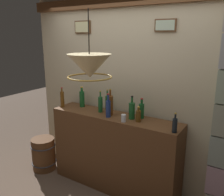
{
  "coord_description": "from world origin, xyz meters",
  "views": [
    {
      "loc": [
        1.6,
        -1.74,
        2.11
      ],
      "look_at": [
        0.0,
        0.76,
        1.33
      ],
      "focal_mm": 38.49,
      "sensor_mm": 36.0,
      "label": 1
    }
  ],
  "objects_px": {
    "liquor_bottle_rye": "(175,125)",
    "liquor_bottle_port": "(82,99)",
    "liquor_bottle_sherry": "(107,102)",
    "pendant_lamp": "(90,67)",
    "liquor_bottle_vermouth": "(141,110)",
    "liquor_bottle_amaro": "(62,99)",
    "glass_tumbler_rocks": "(124,118)",
    "liquor_bottle_mezcal": "(110,105)",
    "wooden_barrel": "(44,154)",
    "liquor_bottle_vodka": "(138,116)",
    "liquor_bottle_rum": "(132,110)",
    "liquor_bottle_scotch": "(100,104)",
    "liquor_bottle_whiskey": "(108,108)"
  },
  "relations": [
    {
      "from": "liquor_bottle_rye",
      "to": "liquor_bottle_port",
      "type": "height_order",
      "value": "liquor_bottle_port"
    },
    {
      "from": "liquor_bottle_sherry",
      "to": "pendant_lamp",
      "type": "xyz_separation_m",
      "value": [
        0.36,
        -0.85,
        0.62
      ]
    },
    {
      "from": "liquor_bottle_rye",
      "to": "liquor_bottle_vermouth",
      "type": "bearing_deg",
      "value": 155.74
    },
    {
      "from": "liquor_bottle_amaro",
      "to": "glass_tumbler_rocks",
      "type": "height_order",
      "value": "liquor_bottle_amaro"
    },
    {
      "from": "liquor_bottle_sherry",
      "to": "liquor_bottle_mezcal",
      "type": "xyz_separation_m",
      "value": [
        0.16,
        -0.17,
        0.03
      ]
    },
    {
      "from": "liquor_bottle_mezcal",
      "to": "wooden_barrel",
      "type": "xyz_separation_m",
      "value": [
        -1.15,
        -0.19,
        -0.95
      ]
    },
    {
      "from": "liquor_bottle_vodka",
      "to": "liquor_bottle_rye",
      "type": "xyz_separation_m",
      "value": [
        0.48,
        -0.09,
        0.01
      ]
    },
    {
      "from": "liquor_bottle_port",
      "to": "wooden_barrel",
      "type": "distance_m",
      "value": 1.15
    },
    {
      "from": "liquor_bottle_amaro",
      "to": "liquor_bottle_rum",
      "type": "distance_m",
      "value": 1.11
    },
    {
      "from": "liquor_bottle_amaro",
      "to": "liquor_bottle_vodka",
      "type": "relative_size",
      "value": 1.52
    },
    {
      "from": "liquor_bottle_rum",
      "to": "liquor_bottle_vermouth",
      "type": "bearing_deg",
      "value": 43.7
    },
    {
      "from": "liquor_bottle_rum",
      "to": "glass_tumbler_rocks",
      "type": "height_order",
      "value": "liquor_bottle_rum"
    },
    {
      "from": "liquor_bottle_vodka",
      "to": "pendant_lamp",
      "type": "relative_size",
      "value": 0.3
    },
    {
      "from": "liquor_bottle_vermouth",
      "to": "liquor_bottle_mezcal",
      "type": "bearing_deg",
      "value": -165.65
    },
    {
      "from": "liquor_bottle_rum",
      "to": "liquor_bottle_mezcal",
      "type": "distance_m",
      "value": 0.32
    },
    {
      "from": "liquor_bottle_vodka",
      "to": "liquor_bottle_vermouth",
      "type": "relative_size",
      "value": 0.74
    },
    {
      "from": "wooden_barrel",
      "to": "liquor_bottle_sherry",
      "type": "bearing_deg",
      "value": 19.72
    },
    {
      "from": "liquor_bottle_scotch",
      "to": "pendant_lamp",
      "type": "distance_m",
      "value": 1.02
    },
    {
      "from": "liquor_bottle_sherry",
      "to": "pendant_lamp",
      "type": "relative_size",
      "value": 0.45
    },
    {
      "from": "liquor_bottle_amaro",
      "to": "liquor_bottle_mezcal",
      "type": "distance_m",
      "value": 0.8
    },
    {
      "from": "liquor_bottle_vodka",
      "to": "wooden_barrel",
      "type": "height_order",
      "value": "liquor_bottle_vodka"
    },
    {
      "from": "liquor_bottle_sherry",
      "to": "liquor_bottle_vermouth",
      "type": "height_order",
      "value": "liquor_bottle_sherry"
    },
    {
      "from": "liquor_bottle_rum",
      "to": "wooden_barrel",
      "type": "xyz_separation_m",
      "value": [
        -1.47,
        -0.21,
        -0.93
      ]
    },
    {
      "from": "liquor_bottle_whiskey",
      "to": "liquor_bottle_rum",
      "type": "relative_size",
      "value": 1.05
    },
    {
      "from": "liquor_bottle_rye",
      "to": "liquor_bottle_mezcal",
      "type": "bearing_deg",
      "value": 172.17
    },
    {
      "from": "liquor_bottle_rum",
      "to": "liquor_bottle_whiskey",
      "type": "bearing_deg",
      "value": -159.85
    },
    {
      "from": "liquor_bottle_rye",
      "to": "liquor_bottle_sherry",
      "type": "distance_m",
      "value": 1.11
    },
    {
      "from": "liquor_bottle_amaro",
      "to": "glass_tumbler_rocks",
      "type": "bearing_deg",
      "value": -3.56
    },
    {
      "from": "liquor_bottle_vodka",
      "to": "liquor_bottle_rum",
      "type": "relative_size",
      "value": 0.65
    },
    {
      "from": "liquor_bottle_vodka",
      "to": "liquor_bottle_vermouth",
      "type": "height_order",
      "value": "liquor_bottle_vermouth"
    },
    {
      "from": "pendant_lamp",
      "to": "liquor_bottle_rye",
      "type": "bearing_deg",
      "value": 38.17
    },
    {
      "from": "glass_tumbler_rocks",
      "to": "wooden_barrel",
      "type": "bearing_deg",
      "value": -177.74
    },
    {
      "from": "liquor_bottle_vodka",
      "to": "liquor_bottle_mezcal",
      "type": "bearing_deg",
      "value": 175.41
    },
    {
      "from": "liquor_bottle_amaro",
      "to": "glass_tumbler_rocks",
      "type": "xyz_separation_m",
      "value": [
        1.08,
        -0.07,
        -0.07
      ]
    },
    {
      "from": "liquor_bottle_rum",
      "to": "pendant_lamp",
      "type": "relative_size",
      "value": 0.46
    },
    {
      "from": "liquor_bottle_rye",
      "to": "liquor_bottle_rum",
      "type": "relative_size",
      "value": 0.76
    },
    {
      "from": "liquor_bottle_amaro",
      "to": "wooden_barrel",
      "type": "height_order",
      "value": "liquor_bottle_amaro"
    },
    {
      "from": "liquor_bottle_rye",
      "to": "wooden_barrel",
      "type": "relative_size",
      "value": 0.43
    },
    {
      "from": "liquor_bottle_sherry",
      "to": "liquor_bottle_port",
      "type": "bearing_deg",
      "value": -169.57
    },
    {
      "from": "liquor_bottle_sherry",
      "to": "liquor_bottle_vodka",
      "type": "bearing_deg",
      "value": -18.78
    },
    {
      "from": "liquor_bottle_rye",
      "to": "liquor_bottle_vodka",
      "type": "bearing_deg",
      "value": 169.32
    },
    {
      "from": "pendant_lamp",
      "to": "wooden_barrel",
      "type": "bearing_deg",
      "value": 160.01
    },
    {
      "from": "liquor_bottle_whiskey",
      "to": "liquor_bottle_rye",
      "type": "relative_size",
      "value": 1.38
    },
    {
      "from": "liquor_bottle_rye",
      "to": "liquor_bottle_mezcal",
      "type": "xyz_separation_m",
      "value": [
        -0.92,
        0.13,
        0.05
      ]
    },
    {
      "from": "liquor_bottle_scotch",
      "to": "glass_tumbler_rocks",
      "type": "height_order",
      "value": "liquor_bottle_scotch"
    },
    {
      "from": "liquor_bottle_vodka",
      "to": "liquor_bottle_scotch",
      "type": "relative_size",
      "value": 0.64
    },
    {
      "from": "liquor_bottle_amaro",
      "to": "liquor_bottle_vermouth",
      "type": "height_order",
      "value": "liquor_bottle_amaro"
    },
    {
      "from": "pendant_lamp",
      "to": "wooden_barrel",
      "type": "height_order",
      "value": "pendant_lamp"
    },
    {
      "from": "liquor_bottle_vermouth",
      "to": "liquor_bottle_rye",
      "type": "bearing_deg",
      "value": -24.26
    },
    {
      "from": "liquor_bottle_vodka",
      "to": "liquor_bottle_rye",
      "type": "relative_size",
      "value": 0.86
    }
  ]
}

